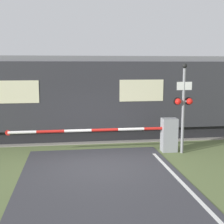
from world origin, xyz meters
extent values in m
plane|color=#5B6B3D|center=(0.00, 0.00, 0.00)|extent=(80.00, 80.00, 0.00)
cube|color=gray|center=(0.00, 4.45, 0.01)|extent=(36.00, 3.20, 0.03)
cube|color=#595451|center=(0.00, 3.73, 0.08)|extent=(36.00, 0.08, 0.10)
cube|color=#595451|center=(0.00, 5.17, 0.08)|extent=(36.00, 0.08, 0.10)
cube|color=black|center=(2.22, 4.45, 0.30)|extent=(18.06, 2.40, 0.60)
cube|color=#2D2D33|center=(2.22, 4.45, 2.08)|extent=(19.63, 2.83, 2.97)
cube|color=slate|center=(2.22, 4.45, 3.69)|extent=(19.24, 2.60, 0.24)
cube|color=beige|center=(2.22, 3.02, 2.31)|extent=(1.96, 0.02, 0.95)
cube|color=beige|center=(-3.18, 3.02, 2.31)|extent=(1.96, 0.02, 0.95)
cube|color=gray|center=(2.96, 1.32, 0.67)|extent=(0.60, 0.44, 1.34)
cylinder|color=gray|center=(2.96, 1.32, 0.95)|extent=(0.16, 0.16, 0.18)
cylinder|color=red|center=(2.45, 1.32, 0.95)|extent=(1.03, 0.11, 0.11)
cylinder|color=white|center=(1.42, 1.32, 0.95)|extent=(1.03, 0.11, 0.11)
cylinder|color=red|center=(0.39, 1.32, 0.95)|extent=(1.03, 0.11, 0.11)
cylinder|color=white|center=(-0.64, 1.32, 0.95)|extent=(1.03, 0.11, 0.11)
cylinder|color=red|center=(-1.67, 1.32, 0.95)|extent=(1.03, 0.11, 0.11)
cylinder|color=white|center=(-2.69, 1.32, 0.95)|extent=(1.03, 0.11, 0.11)
cylinder|color=red|center=(-3.21, 1.32, 0.95)|extent=(0.20, 0.02, 0.20)
cylinder|color=gray|center=(3.39, 1.02, 1.64)|extent=(0.11, 0.11, 3.29)
cube|color=gray|center=(3.39, 1.02, 2.04)|extent=(0.58, 0.07, 0.07)
sphere|color=red|center=(3.17, 0.97, 2.04)|extent=(0.24, 0.24, 0.24)
sphere|color=red|center=(3.62, 0.97, 2.04)|extent=(0.24, 0.24, 0.24)
cylinder|color=black|center=(3.17, 1.08, 2.04)|extent=(0.30, 0.06, 0.30)
cylinder|color=black|center=(3.62, 1.08, 2.04)|extent=(0.30, 0.06, 0.30)
cube|color=white|center=(3.39, 0.98, 2.63)|extent=(0.59, 0.02, 0.31)
sphere|color=black|center=(3.39, 1.02, 3.39)|extent=(0.18, 0.18, 0.18)
camera|label=1|loc=(-0.96, -10.33, 3.41)|focal=50.00mm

